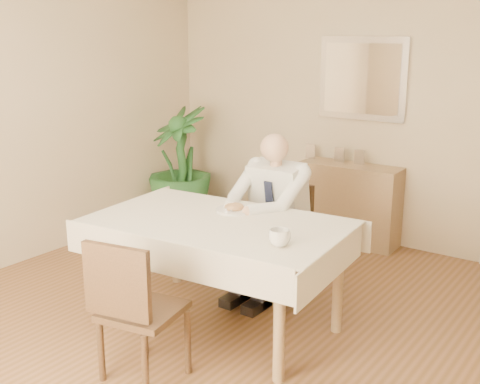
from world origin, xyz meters
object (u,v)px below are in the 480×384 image
Objects in this scene: chair_near at (133,305)px; seated_man at (267,209)px; sideboard at (349,204)px; dining_table at (218,233)px; chair_far at (286,229)px; coffee_mug at (279,238)px; potted_palm at (180,165)px.

chair_near is 1.47m from seated_man.
seated_man is 1.31× the size of sideboard.
seated_man is at bearing 84.92° from dining_table.
dining_table is 0.90m from chair_far.
sideboard is at bearing 96.88° from chair_far.
chair_far is 1.25m from coffee_mug.
potted_palm is at bearing 142.53° from coffee_mug.
chair_near is 6.76× the size of coffee_mug.
chair_near is 0.72× the size of potted_palm.
coffee_mug is at bearing -21.78° from dining_table.
coffee_mug is at bearing -54.33° from chair_far.
coffee_mug is at bearing 41.08° from chair_near.
coffee_mug is 2.97m from potted_palm.
sideboard is (-0.01, 1.18, -0.08)m from chair_far.
seated_man is (-0.06, 1.46, 0.20)m from chair_near.
chair_far is at bearing 84.92° from dining_table.
chair_near reaches higher than coffee_mug.
seated_man is at bearing -30.40° from potted_palm.
potted_palm is at bearing 132.21° from dining_table.
potted_palm is (-2.35, 1.81, -0.19)m from coffee_mug.
potted_palm reaches higher than coffee_mug.
coffee_mug reaches higher than chair_far.
sideboard is at bearing 105.12° from coffee_mug.
dining_table is 1.47× the size of potted_palm.
sideboard is at bearing 90.48° from seated_man.
chair_near reaches higher than dining_table.
potted_palm is (-1.76, 1.03, -0.08)m from seated_man.
seated_man reaches higher than potted_palm.
chair_far is 1.74m from chair_near.
coffee_mug is (0.53, 0.69, 0.31)m from chair_near.
seated_man is 9.59× the size of coffee_mug.
potted_palm is at bearing 114.99° from chair_near.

